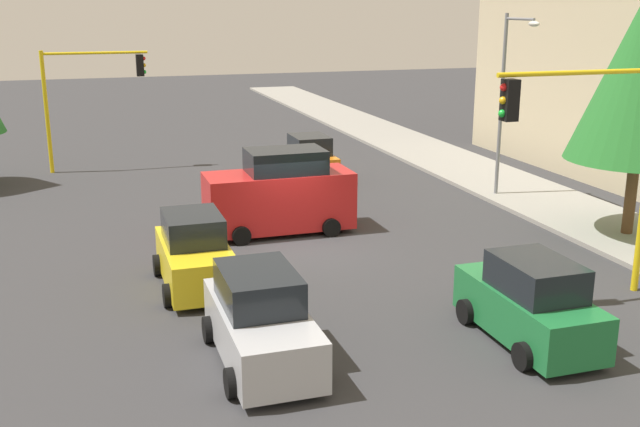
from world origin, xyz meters
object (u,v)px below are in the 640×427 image
object	(u,v)px
traffic_signal_far_right	(88,86)
car_green	(530,304)
delivery_van_red	(280,194)
car_orange	(309,160)
traffic_signal_near_left	(592,138)
car_silver	(261,321)
street_lamp_curbside	(508,86)
car_yellow	(195,254)

from	to	relation	value
traffic_signal_far_right	car_green	xyz separation A→B (m)	(21.87, 8.71, -2.93)
delivery_van_red	car_orange	size ratio (longest dim) A/B	1.31
traffic_signal_near_left	car_silver	xyz separation A→B (m)	(0.99, -8.60, -3.27)
street_lamp_curbside	car_green	size ratio (longest dim) A/B	1.76
car_silver	car_yellow	world-z (taller)	same
street_lamp_curbside	car_silver	xyz separation A→B (m)	(10.60, -12.07, -3.45)
traffic_signal_near_left	car_green	size ratio (longest dim) A/B	1.49
car_orange	car_yellow	bearing A→B (deg)	-30.48
traffic_signal_far_right	car_yellow	distance (m)	16.56
car_yellow	traffic_signal_far_right	bearing A→B (deg)	-172.48
traffic_signal_near_left	car_silver	distance (m)	9.25
delivery_van_red	car_silver	distance (m)	9.42
car_orange	car_yellow	size ratio (longest dim) A/B	0.95
car_silver	car_green	size ratio (longest dim) A/B	1.05
car_yellow	street_lamp_curbside	bearing A→B (deg)	114.41
traffic_signal_far_right	street_lamp_curbside	world-z (taller)	street_lamp_curbside
street_lamp_curbside	car_orange	size ratio (longest dim) A/B	1.92
traffic_signal_far_right	traffic_signal_near_left	xyz separation A→B (m)	(20.00, 11.38, 0.34)
street_lamp_curbside	car_green	bearing A→B (deg)	-28.16
delivery_van_red	car_green	bearing A→B (deg)	17.59
delivery_van_red	car_green	distance (m)	10.36
traffic_signal_near_left	car_green	distance (m)	4.62
street_lamp_curbside	traffic_signal_near_left	bearing A→B (deg)	-19.84
car_green	car_orange	size ratio (longest dim) A/B	1.09
street_lamp_curbside	car_yellow	xyz separation A→B (m)	(5.77, -12.72, -3.45)
street_lamp_curbside	car_silver	bearing A→B (deg)	-48.70
car_silver	car_yellow	xyz separation A→B (m)	(-4.83, -0.65, -0.00)
traffic_signal_far_right	car_silver	xyz separation A→B (m)	(20.99, 2.79, -2.93)
car_silver	car_yellow	bearing A→B (deg)	-172.32
traffic_signal_far_right	car_yellow	bearing A→B (deg)	7.52
delivery_van_red	car_silver	size ratio (longest dim) A/B	1.15
traffic_signal_far_right	car_green	world-z (taller)	traffic_signal_far_right
traffic_signal_near_left	car_silver	bearing A→B (deg)	-83.44
car_green	car_orange	xyz separation A→B (m)	(-16.83, -0.03, -0.00)
delivery_van_red	car_orange	distance (m)	7.63
traffic_signal_far_right	car_silver	size ratio (longest dim) A/B	1.29
traffic_signal_far_right	delivery_van_red	bearing A→B (deg)	24.93
traffic_signal_far_right	delivery_van_red	xyz separation A→B (m)	(12.00, 5.58, -2.54)
car_silver	car_green	world-z (taller)	same
traffic_signal_near_left	car_orange	distance (m)	15.55
car_silver	delivery_van_red	bearing A→B (deg)	162.74
car_orange	street_lamp_curbside	bearing A→B (deg)	49.07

